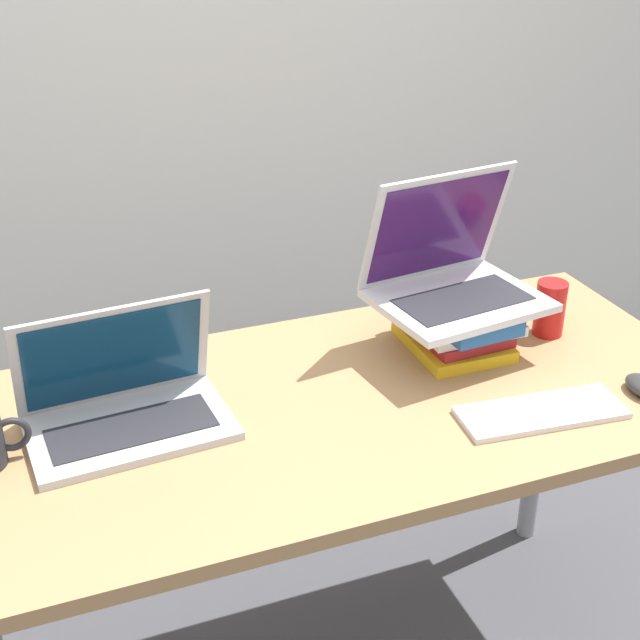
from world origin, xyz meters
The scene contains 7 objects.
wall_back centered at (0.00, 1.38, 1.35)m, with size 8.00×0.05×2.70m.
desk centered at (0.00, 0.35, 0.69)m, with size 1.55×0.70×0.77m.
laptop_left centered at (-0.38, 0.41, 0.82)m, with size 0.37×0.25×0.23m.
book_stack centered at (0.33, 0.46, 0.83)m, with size 0.22×0.27×0.11m.
laptop_on_books centered at (0.31, 0.47, 0.94)m, with size 0.36×0.30×0.27m.
wireless_keyboard centered at (0.35, 0.16, 0.78)m, with size 0.32×0.14×0.01m.
soda_can centered at (0.54, 0.44, 0.84)m, with size 0.07×0.07×0.12m.
Camera 1 is at (-0.54, -0.99, 1.69)m, focal length 50.00 mm.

